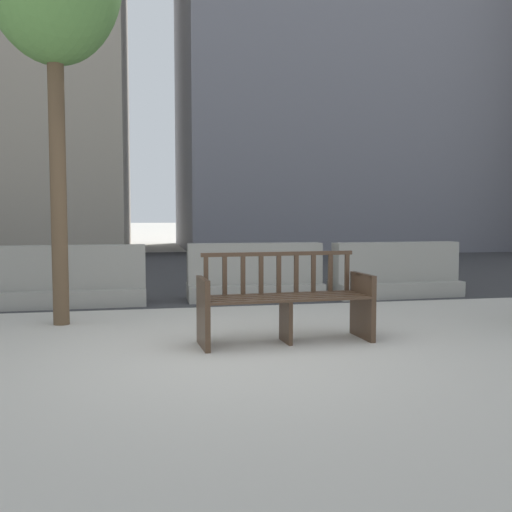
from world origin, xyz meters
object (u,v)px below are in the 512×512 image
at_px(street_bench, 285,302).
at_px(jersey_barrier_centre, 255,277).
at_px(jersey_barrier_right, 396,275).
at_px(jersey_barrier_left, 72,281).

height_order(street_bench, jersey_barrier_centre, street_bench).
distance_m(street_bench, jersey_barrier_centre, 2.89).
bearing_deg(jersey_barrier_right, jersey_barrier_centre, 176.65).
bearing_deg(jersey_barrier_centre, jersey_barrier_right, -3.35).
height_order(jersey_barrier_centre, jersey_barrier_left, same).
relative_size(jersey_barrier_left, jersey_barrier_right, 0.99).
bearing_deg(jersey_barrier_left, jersey_barrier_centre, 2.39).
relative_size(street_bench, jersey_barrier_centre, 0.86).
xyz_separation_m(jersey_barrier_centre, jersey_barrier_right, (2.18, -0.13, 0.00)).
height_order(jersey_barrier_centre, jersey_barrier_right, same).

